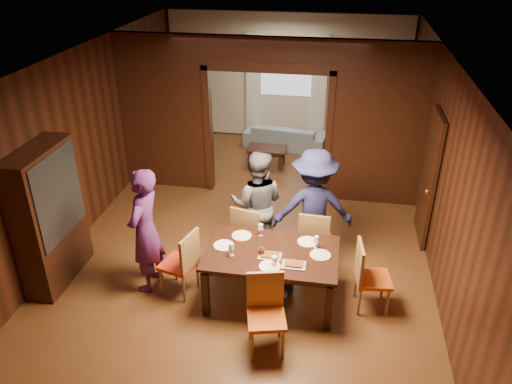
% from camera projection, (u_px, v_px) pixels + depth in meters
% --- Properties ---
extents(floor, '(9.00, 9.00, 0.00)m').
position_uv_depth(floor, '(252.00, 237.00, 8.17)').
color(floor, '#563518').
rests_on(floor, ground).
extents(ceiling, '(5.50, 9.00, 0.02)m').
position_uv_depth(ceiling, '(251.00, 58.00, 6.81)').
color(ceiling, silver).
rests_on(ceiling, room_walls).
extents(room_walls, '(5.52, 9.01, 2.90)m').
position_uv_depth(room_walls, '(270.00, 112.00, 9.11)').
color(room_walls, black).
rests_on(room_walls, floor).
extents(person_purple, '(0.48, 0.69, 1.79)m').
position_uv_depth(person_purple, '(145.00, 231.00, 6.66)').
color(person_purple, '#4F2162').
rests_on(person_purple, floor).
extents(person_grey, '(0.85, 0.67, 1.68)m').
position_uv_depth(person_grey, '(257.00, 204.00, 7.41)').
color(person_grey, '#505157').
rests_on(person_grey, floor).
extents(person_navy, '(1.27, 0.87, 1.81)m').
position_uv_depth(person_navy, '(313.00, 208.00, 7.19)').
color(person_navy, '#1A1B42').
rests_on(person_navy, floor).
extents(sofa, '(1.93, 0.97, 0.54)m').
position_uv_depth(sofa, '(286.00, 136.00, 11.38)').
color(sofa, '#7D95A3').
rests_on(sofa, floor).
extents(serving_bowl, '(0.35, 0.35, 0.09)m').
position_uv_depth(serving_bowl, '(282.00, 246.00, 6.51)').
color(serving_bowl, black).
rests_on(serving_bowl, dining_table).
extents(dining_table, '(1.72, 1.07, 0.76)m').
position_uv_depth(dining_table, '(271.00, 275.00, 6.64)').
color(dining_table, black).
rests_on(dining_table, floor).
extents(coffee_table, '(0.80, 0.50, 0.40)m').
position_uv_depth(coffee_table, '(267.00, 157.00, 10.54)').
color(coffee_table, black).
rests_on(coffee_table, floor).
extents(chair_left, '(0.54, 0.54, 0.97)m').
position_uv_depth(chair_left, '(178.00, 262.00, 6.73)').
color(chair_left, red).
rests_on(chair_left, floor).
extents(chair_right, '(0.49, 0.49, 0.97)m').
position_uv_depth(chair_right, '(373.00, 277.00, 6.44)').
color(chair_right, '#D65014').
rests_on(chair_right, floor).
extents(chair_far_l, '(0.53, 0.53, 0.97)m').
position_uv_depth(chair_far_l, '(250.00, 232.00, 7.39)').
color(chair_far_l, red).
rests_on(chair_far_l, floor).
extents(chair_far_r, '(0.46, 0.46, 0.97)m').
position_uv_depth(chair_far_r, '(315.00, 237.00, 7.27)').
color(chair_far_r, orange).
rests_on(chair_far_r, floor).
extents(chair_near, '(0.53, 0.53, 0.97)m').
position_uv_depth(chair_near, '(266.00, 316.00, 5.79)').
color(chair_near, '#CC5013').
rests_on(chair_near, floor).
extents(hutch, '(0.40, 1.20, 2.00)m').
position_uv_depth(hutch, '(49.00, 217.00, 6.78)').
color(hutch, black).
rests_on(hutch, floor).
extents(door_right, '(0.06, 0.90, 2.10)m').
position_uv_depth(door_right, '(429.00, 178.00, 7.71)').
color(door_right, black).
rests_on(door_right, floor).
extents(window_far, '(1.20, 0.03, 1.30)m').
position_uv_depth(window_far, '(287.00, 67.00, 11.24)').
color(window_far, silver).
rests_on(window_far, back_wall).
extents(curtain_left, '(0.35, 0.06, 2.40)m').
position_uv_depth(curtain_left, '(254.00, 86.00, 11.53)').
color(curtain_left, white).
rests_on(curtain_left, back_wall).
extents(curtain_right, '(0.35, 0.06, 2.40)m').
position_uv_depth(curtain_right, '(319.00, 89.00, 11.30)').
color(curtain_right, white).
rests_on(curtain_right, back_wall).
extents(plate_left, '(0.27, 0.27, 0.01)m').
position_uv_depth(plate_left, '(224.00, 245.00, 6.59)').
color(plate_left, white).
rests_on(plate_left, dining_table).
extents(plate_far_l, '(0.27, 0.27, 0.01)m').
position_uv_depth(plate_far_l, '(242.00, 236.00, 6.80)').
color(plate_far_l, white).
rests_on(plate_far_l, dining_table).
extents(plate_far_r, '(0.27, 0.27, 0.01)m').
position_uv_depth(plate_far_r, '(308.00, 242.00, 6.66)').
color(plate_far_r, white).
rests_on(plate_far_r, dining_table).
extents(plate_right, '(0.27, 0.27, 0.01)m').
position_uv_depth(plate_right, '(320.00, 255.00, 6.39)').
color(plate_right, silver).
rests_on(plate_right, dining_table).
extents(plate_near, '(0.27, 0.27, 0.01)m').
position_uv_depth(plate_near, '(270.00, 266.00, 6.18)').
color(plate_near, silver).
rests_on(plate_near, dining_table).
extents(platter_a, '(0.30, 0.20, 0.04)m').
position_uv_depth(platter_a, '(270.00, 255.00, 6.36)').
color(platter_a, gray).
rests_on(platter_a, dining_table).
extents(platter_b, '(0.30, 0.20, 0.04)m').
position_uv_depth(platter_b, '(294.00, 264.00, 6.19)').
color(platter_b, gray).
rests_on(platter_b, dining_table).
extents(wineglass_left, '(0.08, 0.08, 0.18)m').
position_uv_depth(wineglass_left, '(231.00, 250.00, 6.35)').
color(wineglass_left, silver).
rests_on(wineglass_left, dining_table).
extents(wineglass_far, '(0.08, 0.08, 0.18)m').
position_uv_depth(wineglass_far, '(261.00, 230.00, 6.77)').
color(wineglass_far, white).
rests_on(wineglass_far, dining_table).
extents(wineglass_right, '(0.08, 0.08, 0.18)m').
position_uv_depth(wineglass_right, '(316.00, 242.00, 6.50)').
color(wineglass_right, silver).
rests_on(wineglass_right, dining_table).
extents(tumbler, '(0.07, 0.07, 0.14)m').
position_uv_depth(tumbler, '(274.00, 261.00, 6.16)').
color(tumbler, silver).
rests_on(tumbler, dining_table).
extents(condiment_jar, '(0.08, 0.08, 0.11)m').
position_uv_depth(condiment_jar, '(261.00, 251.00, 6.38)').
color(condiment_jar, '#471F10').
rests_on(condiment_jar, dining_table).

